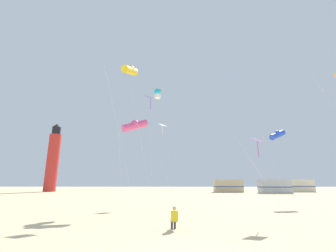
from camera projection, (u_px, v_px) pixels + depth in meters
kite_flyer_standing at (174, 217)px, 11.73m from camera, size 0.39×0.54×1.16m
kite_diamond_white at (162, 128)px, 28.07m from camera, size 3.32×2.34×9.46m
kite_diamond_violet at (150, 102)px, 22.15m from camera, size 2.49×2.40×10.69m
kite_tube_blue at (277, 135)px, 27.49m from camera, size 2.90×2.58×8.64m
kite_box_cyan at (157, 94)px, 28.26m from camera, size 1.34×1.34×13.62m
kite_tube_rainbow at (135, 125)px, 21.09m from camera, size 2.95×2.63×8.21m
kite_diamond_magenta at (257, 142)px, 15.88m from camera, size 2.70×2.38×5.46m
kite_tube_gold at (130, 70)px, 20.74m from camera, size 3.34×3.32×13.06m
lighthouse_distant at (53, 159)px, 56.01m from camera, size 2.80×2.80×16.80m
rv_van_tan at (228, 186)px, 51.58m from camera, size 6.48×2.46×2.80m
rv_van_silver at (275, 186)px, 47.18m from camera, size 6.50×2.50×2.80m
rv_van_cream at (299, 186)px, 53.68m from camera, size 6.50×2.50×2.80m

